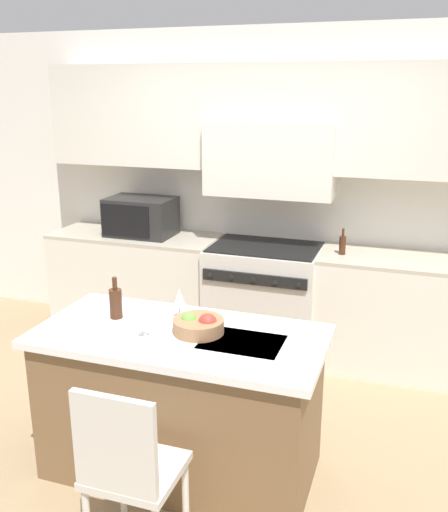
% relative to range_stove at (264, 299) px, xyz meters
% --- Properties ---
extents(ground_plane, '(10.00, 10.00, 0.00)m').
position_rel_range_stove_xyz_m(ground_plane, '(0.00, -1.58, -0.47)').
color(ground_plane, '#997F5B').
extents(back_cabinetry, '(10.00, 0.46, 2.70)m').
position_rel_range_stove_xyz_m(back_cabinetry, '(0.00, 0.27, 1.14)').
color(back_cabinetry, silver).
rests_on(back_cabinetry, ground_plane).
extents(back_counter, '(3.95, 0.62, 0.94)m').
position_rel_range_stove_xyz_m(back_counter, '(-0.00, 0.02, -0.00)').
color(back_counter, silver).
rests_on(back_counter, ground_plane).
extents(range_stove, '(0.92, 0.70, 0.94)m').
position_rel_range_stove_xyz_m(range_stove, '(0.00, 0.00, 0.00)').
color(range_stove, beige).
rests_on(range_stove, ground_plane).
extents(microwave, '(0.58, 0.41, 0.34)m').
position_rel_range_stove_xyz_m(microwave, '(-1.15, 0.02, 0.64)').
color(microwave, black).
rests_on(microwave, back_counter).
extents(kitchen_island, '(1.64, 0.80, 0.89)m').
position_rel_range_stove_xyz_m(kitchen_island, '(-0.04, -1.72, -0.02)').
color(kitchen_island, brown).
rests_on(kitchen_island, ground_plane).
extents(island_chair, '(0.42, 0.40, 0.96)m').
position_rel_range_stove_xyz_m(island_chair, '(0.01, -2.46, 0.07)').
color(island_chair, beige).
rests_on(island_chair, ground_plane).
extents(wine_bottle, '(0.08, 0.08, 0.25)m').
position_rel_range_stove_xyz_m(wine_bottle, '(-0.49, -1.64, 0.51)').
color(wine_bottle, '#422314').
rests_on(wine_bottle, kitchen_island).
extents(wine_glass_near, '(0.07, 0.07, 0.19)m').
position_rel_range_stove_xyz_m(wine_glass_near, '(-0.19, -1.85, 0.55)').
color(wine_glass_near, white).
rests_on(wine_glass_near, kitchen_island).
extents(wine_glass_far, '(0.07, 0.07, 0.19)m').
position_rel_range_stove_xyz_m(wine_glass_far, '(-0.12, -1.53, 0.55)').
color(wine_glass_far, white).
rests_on(wine_glass_far, kitchen_island).
extents(fruit_bowl, '(0.29, 0.29, 0.12)m').
position_rel_range_stove_xyz_m(fruit_bowl, '(0.06, -1.68, 0.46)').
color(fruit_bowl, '#996B47').
rests_on(fruit_bowl, kitchen_island).
extents(oil_bottle_on_counter, '(0.05, 0.05, 0.21)m').
position_rel_range_stove_xyz_m(oil_bottle_on_counter, '(0.63, -0.02, 0.55)').
color(oil_bottle_on_counter, '#422314').
rests_on(oil_bottle_on_counter, back_counter).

